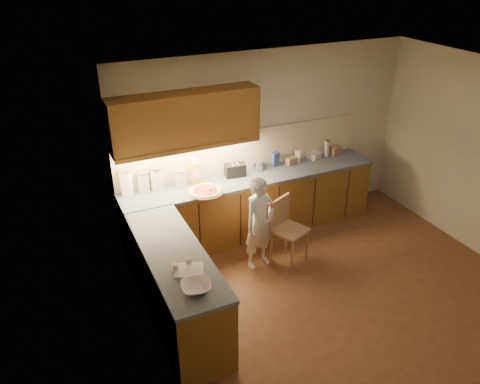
{
  "coord_description": "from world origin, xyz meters",
  "views": [
    {
      "loc": [
        -3.03,
        -3.63,
        3.79
      ],
      "look_at": [
        -0.8,
        1.2,
        1.0
      ],
      "focal_mm": 35.0,
      "sensor_mm": 36.0,
      "label": 1
    }
  ],
  "objects_px": {
    "child": "(260,223)",
    "toaster": "(235,170)",
    "oil_jug": "(195,172)",
    "pizza_on_board": "(206,191)",
    "wooden_chair": "(286,225)"
  },
  "relations": [
    {
      "from": "child",
      "to": "toaster",
      "type": "relative_size",
      "value": 4.29
    },
    {
      "from": "child",
      "to": "oil_jug",
      "type": "relative_size",
      "value": 3.54
    },
    {
      "from": "pizza_on_board",
      "to": "child",
      "type": "relative_size",
      "value": 0.36
    },
    {
      "from": "child",
      "to": "oil_jug",
      "type": "distance_m",
      "value": 1.14
    },
    {
      "from": "wooden_chair",
      "to": "oil_jug",
      "type": "height_order",
      "value": "oil_jug"
    },
    {
      "from": "oil_jug",
      "to": "wooden_chair",
      "type": "bearing_deg",
      "value": -45.33
    },
    {
      "from": "oil_jug",
      "to": "toaster",
      "type": "relative_size",
      "value": 1.21
    },
    {
      "from": "oil_jug",
      "to": "toaster",
      "type": "height_order",
      "value": "oil_jug"
    },
    {
      "from": "toaster",
      "to": "wooden_chair",
      "type": "bearing_deg",
      "value": -63.31
    },
    {
      "from": "wooden_chair",
      "to": "oil_jug",
      "type": "distance_m",
      "value": 1.42
    },
    {
      "from": "child",
      "to": "wooden_chair",
      "type": "distance_m",
      "value": 0.4
    },
    {
      "from": "child",
      "to": "oil_jug",
      "type": "xyz_separation_m",
      "value": [
        -0.53,
        0.91,
        0.44
      ]
    },
    {
      "from": "child",
      "to": "wooden_chair",
      "type": "bearing_deg",
      "value": -18.54
    },
    {
      "from": "pizza_on_board",
      "to": "wooden_chair",
      "type": "xyz_separation_m",
      "value": [
        0.89,
        -0.61,
        -0.42
      ]
    },
    {
      "from": "pizza_on_board",
      "to": "toaster",
      "type": "bearing_deg",
      "value": 27.87
    }
  ]
}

